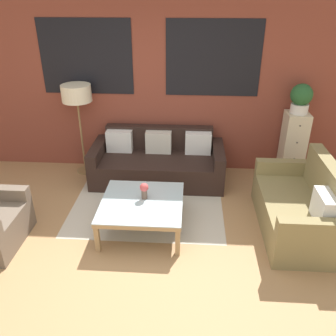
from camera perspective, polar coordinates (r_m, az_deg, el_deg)
ground_plane at (r=4.14m, az=-6.29°, el=-14.85°), size 16.00×16.00×0.00m
wall_back_brick at (r=5.65m, az=-2.91°, el=13.38°), size 8.40×0.09×2.80m
rug at (r=5.08m, az=-3.21°, el=-5.66°), size 2.09×1.72×0.00m
couch_dark at (r=5.57m, az=-1.63°, el=0.86°), size 2.02×0.88×0.78m
settee_vintage at (r=4.70m, az=20.41°, el=-6.15°), size 0.80×1.54×0.92m
coffee_table at (r=4.41m, az=-4.20°, el=-5.94°), size 1.00×1.00×0.40m
floor_lamp at (r=5.64m, az=-14.43°, el=11.06°), size 0.45×0.45×1.44m
drawer_cabinet at (r=5.87m, az=19.36°, el=3.37°), size 0.34×0.38×1.07m
potted_plant at (r=5.63m, az=20.57°, el=10.50°), size 0.32×0.32×0.44m
flower_vase at (r=4.37m, az=-3.84°, el=-3.48°), size 0.11×0.11×0.21m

